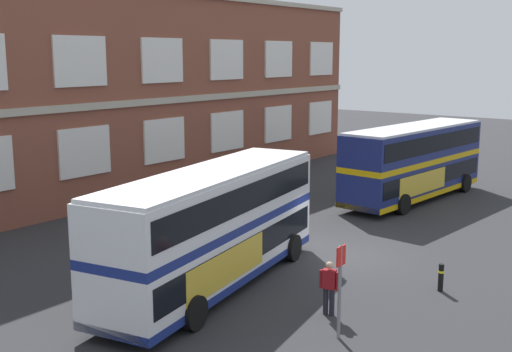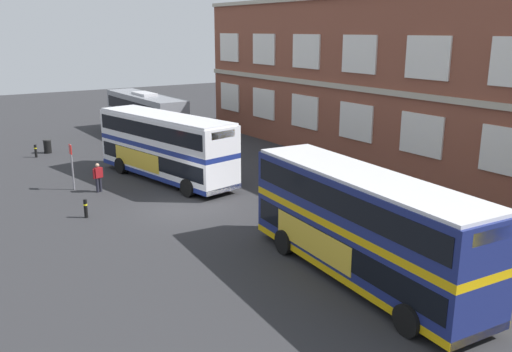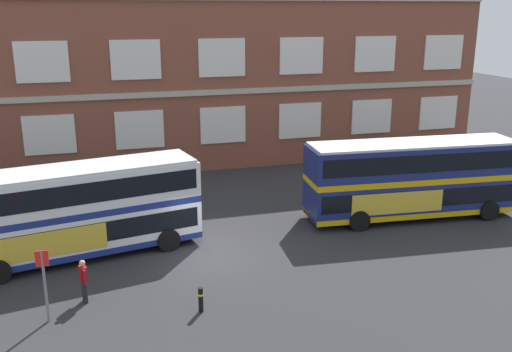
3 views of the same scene
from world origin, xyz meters
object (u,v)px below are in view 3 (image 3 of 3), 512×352
Objects in this scene: bus_stand_flag at (44,279)px; double_decker_middle at (412,178)px; double_decker_near at (73,211)px; waiting_passenger at (84,279)px; safety_bollard_east at (201,299)px.

double_decker_middle is at bearing 17.91° from bus_stand_flag.
double_decker_near is 5.58m from bus_stand_flag.
double_decker_near is at bearing 80.36° from bus_stand_flag.
double_decker_near and double_decker_middle have the same top height.
double_decker_middle is at bearing 0.89° from double_decker_near.
double_decker_near reaches higher than waiting_passenger.
bus_stand_flag is at bearing 170.81° from safety_bollard_east.
safety_bollard_east is at bearing -152.12° from double_decker_middle.
bus_stand_flag is 5.48m from safety_bollard_east.
bus_stand_flag is at bearing -162.09° from double_decker_middle.
double_decker_middle is 11.76× the size of safety_bollard_east.
double_decker_middle reaches higher than waiting_passenger.
double_decker_near is 6.64× the size of waiting_passenger.
safety_bollard_east is at bearing -25.75° from waiting_passenger.
safety_bollard_east is (5.29, -0.86, -1.14)m from bus_stand_flag.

